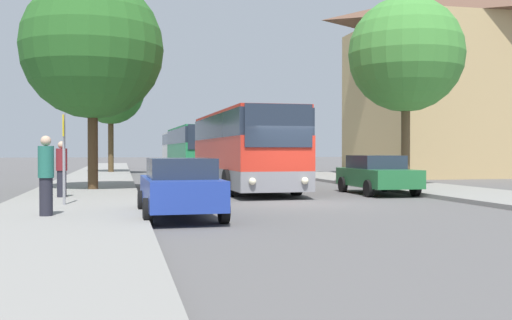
% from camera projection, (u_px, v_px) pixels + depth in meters
% --- Properties ---
extents(ground_plane, '(300.00, 300.00, 0.00)m').
position_uv_depth(ground_plane, '(302.00, 203.00, 18.99)').
color(ground_plane, '#565454').
rests_on(ground_plane, ground).
extents(sidewalk_left, '(4.00, 120.00, 0.15)m').
position_uv_depth(sidewalk_left, '(72.00, 205.00, 17.46)').
color(sidewalk_left, gray).
rests_on(sidewalk_left, ground_plane).
extents(sidewalk_right, '(4.00, 120.00, 0.15)m').
position_uv_depth(sidewalk_right, '(497.00, 197.00, 20.53)').
color(sidewalk_right, gray).
rests_on(sidewalk_right, ground_plane).
extents(building_right_background, '(16.47, 10.36, 13.20)m').
position_uv_depth(building_right_background, '(482.00, 79.00, 41.06)').
color(building_right_background, tan).
rests_on(building_right_background, ground_plane).
extents(bus_front, '(3.02, 11.11, 3.26)m').
position_uv_depth(bus_front, '(243.00, 149.00, 25.20)').
color(bus_front, gray).
rests_on(bus_front, ground_plane).
extents(bus_middle, '(2.92, 10.86, 3.23)m').
position_uv_depth(bus_middle, '(194.00, 150.00, 39.76)').
color(bus_middle, silver).
rests_on(bus_middle, ground_plane).
extents(bus_rear, '(2.80, 10.58, 3.32)m').
position_uv_depth(bus_rear, '(181.00, 150.00, 52.77)').
color(bus_rear, '#2D519E').
rests_on(bus_rear, ground_plane).
extents(parked_car_left_curb, '(1.97, 4.10, 1.48)m').
position_uv_depth(parked_car_left_curb, '(180.00, 187.00, 14.63)').
color(parked_car_left_curb, '#233D9E').
rests_on(parked_car_left_curb, ground_plane).
extents(parked_car_right_near, '(2.07, 4.37, 1.49)m').
position_uv_depth(parked_car_right_near, '(377.00, 174.00, 23.07)').
color(parked_car_right_near, '#236B38').
rests_on(parked_car_right_near, ground_plane).
extents(parked_car_right_far, '(2.27, 4.01, 1.32)m').
position_uv_depth(parked_car_right_far, '(246.00, 164.00, 45.60)').
color(parked_car_right_far, black).
rests_on(parked_car_right_far, ground_plane).
extents(bus_stop_sign, '(0.08, 0.45, 2.57)m').
position_uv_depth(bus_stop_sign, '(64.00, 148.00, 16.79)').
color(bus_stop_sign, gray).
rests_on(bus_stop_sign, sidewalk_left).
extents(pedestrian_waiting_near, '(0.36, 0.36, 1.87)m').
position_uv_depth(pedestrian_waiting_near, '(46.00, 175.00, 13.91)').
color(pedestrian_waiting_near, '#23232D').
rests_on(pedestrian_waiting_near, sidewalk_left).
extents(pedestrian_waiting_far, '(0.36, 0.36, 1.83)m').
position_uv_depth(pedestrian_waiting_far, '(62.00, 169.00, 19.58)').
color(pedestrian_waiting_far, '#23232D').
rests_on(pedestrian_waiting_far, sidewalk_left).
extents(tree_left_near, '(5.62, 5.62, 8.42)m').
position_uv_depth(tree_left_near, '(92.00, 48.00, 23.78)').
color(tree_left_near, '#47331E').
rests_on(tree_left_near, sidewalk_left).
extents(tree_left_far, '(4.86, 4.86, 8.35)m').
position_uv_depth(tree_left_far, '(111.00, 91.00, 43.67)').
color(tree_left_far, '#513D23').
rests_on(tree_left_far, sidewalk_left).
extents(tree_right_near, '(5.22, 5.22, 8.52)m').
position_uv_depth(tree_right_near, '(406.00, 55.00, 27.13)').
color(tree_right_near, brown).
rests_on(tree_right_near, sidewalk_right).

